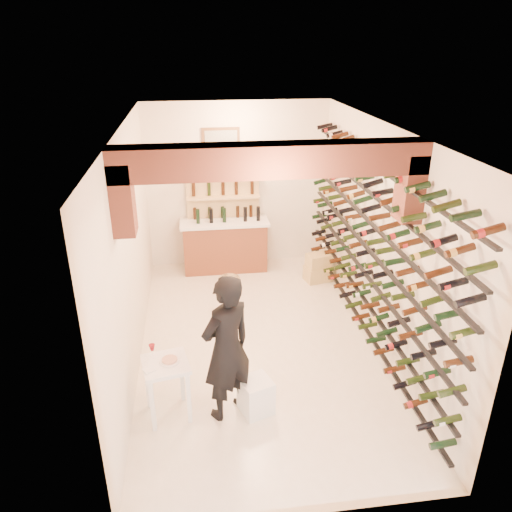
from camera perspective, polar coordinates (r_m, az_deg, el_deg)
The scene contains 11 objects.
ground at distance 7.60m, azimuth 0.30°, elevation -9.92°, with size 6.00×6.00×0.00m, color silver.
room_shell at distance 6.36m, azimuth 0.67°, elevation 5.79°, with size 3.52×6.02×3.21m.
wine_rack at distance 7.21m, azimuth 12.48°, elevation 1.50°, with size 0.32×5.70×2.56m.
back_counter at distance 9.65m, azimuth -3.61°, elevation 1.38°, with size 1.70×0.62×1.29m.
back_shelving at distance 9.65m, azimuth -3.82°, elevation 5.41°, with size 1.40×0.31×2.73m.
tasting_table at distance 6.06m, azimuth -10.38°, elevation -13.10°, with size 0.62×0.62×0.92m.
white_stool at distance 6.26m, azimuth -0.00°, elevation -15.89°, with size 0.36×0.36×0.45m, color white.
person at distance 5.82m, azimuth -3.42°, elevation -10.64°, with size 0.68×0.45×1.87m, color black.
chrome_barstool at distance 8.04m, azimuth -3.07°, elevation -4.47°, with size 0.37×0.37×0.71m.
crate_lower at distance 9.40m, azimuth 7.18°, elevation -2.01°, with size 0.48×0.33×0.29m, color tan.
crate_upper at distance 9.29m, azimuth 7.26°, elevation -0.52°, with size 0.43×0.30×0.25m, color tan.
Camera 1 is at (-0.87, -6.24, 4.24)m, focal length 34.52 mm.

